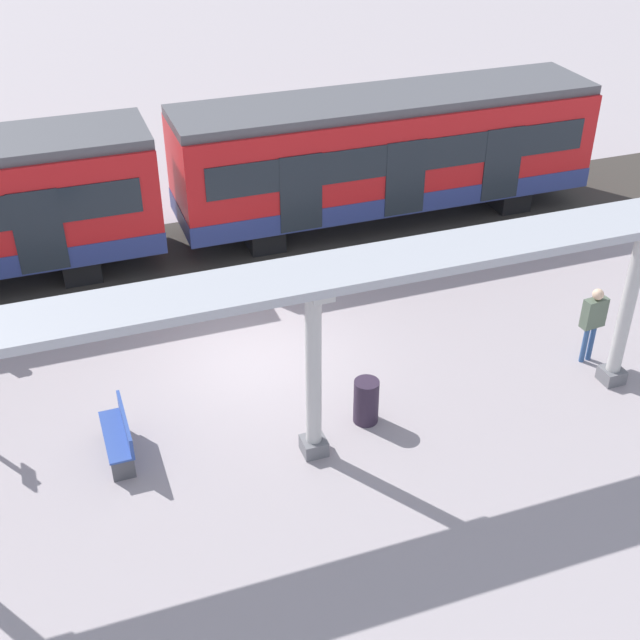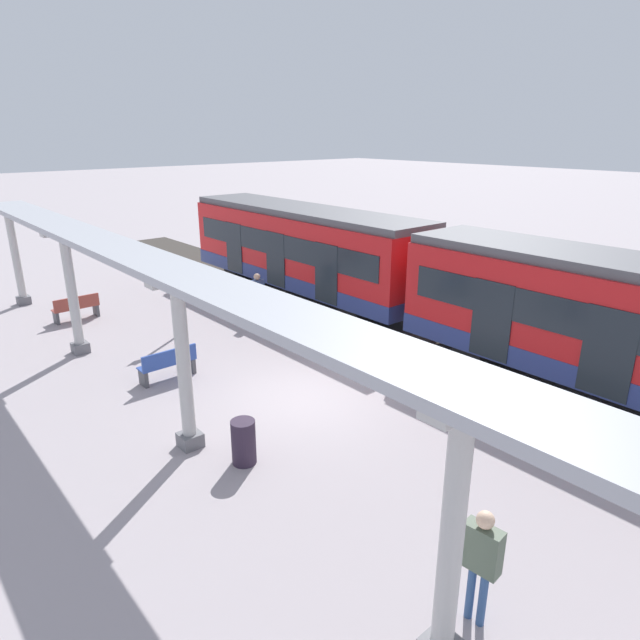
{
  "view_description": "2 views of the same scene",
  "coord_description": "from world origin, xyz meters",
  "px_view_note": "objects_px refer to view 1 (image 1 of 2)",
  "views": [
    {
      "loc": [
        14.19,
        -3.64,
        10.28
      ],
      "look_at": [
        0.92,
        1.09,
        1.22
      ],
      "focal_mm": 47.09,
      "sensor_mm": 36.0,
      "label": 1
    },
    {
      "loc": [
        7.71,
        9.39,
        6.19
      ],
      "look_at": [
        -0.32,
        0.06,
        1.94
      ],
      "focal_mm": 30.84,
      "sensor_mm": 36.0,
      "label": 2
    }
  ],
  "objects_px": {
    "bench_mid_platform": "(120,434)",
    "trash_bin": "(366,401)",
    "passenger_by_the_benches": "(593,317)",
    "canopy_pillar_third": "(313,371)",
    "train_far_carriage": "(385,155)",
    "canopy_pillar_fourth": "(628,305)"
  },
  "relations": [
    {
      "from": "trash_bin",
      "to": "bench_mid_platform",
      "type": "bearing_deg",
      "value": -97.84
    },
    {
      "from": "canopy_pillar_fourth",
      "to": "passenger_by_the_benches",
      "type": "bearing_deg",
      "value": -175.42
    },
    {
      "from": "bench_mid_platform",
      "to": "passenger_by_the_benches",
      "type": "distance_m",
      "value": 9.65
    },
    {
      "from": "canopy_pillar_third",
      "to": "passenger_by_the_benches",
      "type": "relative_size",
      "value": 2.08
    },
    {
      "from": "bench_mid_platform",
      "to": "trash_bin",
      "type": "distance_m",
      "value": 4.55
    },
    {
      "from": "trash_bin",
      "to": "passenger_by_the_benches",
      "type": "height_order",
      "value": "passenger_by_the_benches"
    },
    {
      "from": "bench_mid_platform",
      "to": "passenger_by_the_benches",
      "type": "bearing_deg",
      "value": 87.97
    },
    {
      "from": "canopy_pillar_fourth",
      "to": "bench_mid_platform",
      "type": "bearing_deg",
      "value": -96.73
    },
    {
      "from": "bench_mid_platform",
      "to": "canopy_pillar_fourth",
      "type": "bearing_deg",
      "value": 83.27
    },
    {
      "from": "canopy_pillar_fourth",
      "to": "train_far_carriage",
      "type": "bearing_deg",
      "value": -171.11
    },
    {
      "from": "passenger_by_the_benches",
      "to": "bench_mid_platform",
      "type": "bearing_deg",
      "value": -92.03
    },
    {
      "from": "train_far_carriage",
      "to": "trash_bin",
      "type": "xyz_separation_m",
      "value": [
        8.08,
        -3.83,
        -1.37
      ]
    },
    {
      "from": "train_far_carriage",
      "to": "canopy_pillar_third",
      "type": "relative_size",
      "value": 3.15
    },
    {
      "from": "train_far_carriage",
      "to": "trash_bin",
      "type": "relative_size",
      "value": 12.42
    },
    {
      "from": "bench_mid_platform",
      "to": "trash_bin",
      "type": "xyz_separation_m",
      "value": [
        0.62,
        4.51,
        0.01
      ]
    },
    {
      "from": "canopy_pillar_third",
      "to": "bench_mid_platform",
      "type": "xyz_separation_m",
      "value": [
        -1.14,
        -3.28,
        -1.39
      ]
    },
    {
      "from": "trash_bin",
      "to": "passenger_by_the_benches",
      "type": "xyz_separation_m",
      "value": [
        -0.28,
        5.11,
        0.63
      ]
    },
    {
      "from": "train_far_carriage",
      "to": "canopy_pillar_fourth",
      "type": "bearing_deg",
      "value": 8.89
    },
    {
      "from": "canopy_pillar_fourth",
      "to": "bench_mid_platform",
      "type": "xyz_separation_m",
      "value": [
        -1.14,
        -9.68,
        -1.39
      ]
    },
    {
      "from": "canopy_pillar_third",
      "to": "train_far_carriage",
      "type": "bearing_deg",
      "value": 149.55
    },
    {
      "from": "bench_mid_platform",
      "to": "passenger_by_the_benches",
      "type": "relative_size",
      "value": 0.87
    },
    {
      "from": "bench_mid_platform",
      "to": "canopy_pillar_third",
      "type": "bearing_deg",
      "value": 70.81
    }
  ]
}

